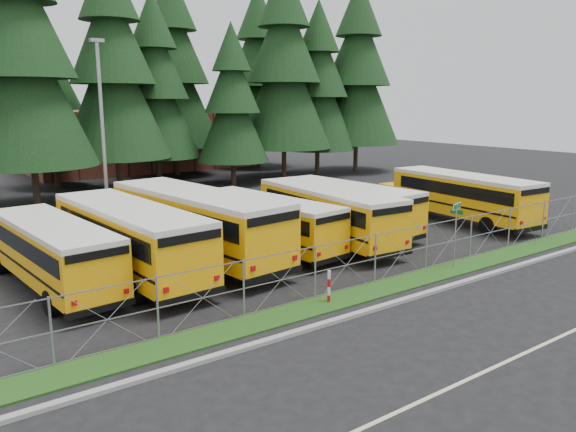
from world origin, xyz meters
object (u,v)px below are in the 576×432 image
Objects in this scene: bus_5 at (324,215)px; striped_bollard at (329,287)px; light_standard at (103,130)px; bus_3 at (192,226)px; bus_1 at (51,255)px; bus_6 at (344,208)px; bus_east at (458,198)px; bus_2 at (126,241)px; bus_4 at (263,224)px; street_sign at (456,221)px.

bus_5 reaches higher than striped_bollard.
light_standard is (-2.53, 15.68, 4.90)m from striped_bollard.
bus_3 is 6.82m from bus_5.
bus_3 is (6.04, 0.29, 0.28)m from bus_1.
striped_bollard is (-7.76, -7.93, -0.72)m from bus_6.
bus_east reaches higher than bus_6.
bus_2 is 1.12× the size of bus_6.
bus_6 is at bearing -0.28° from bus_2.
bus_5 is at bearing -16.88° from bus_4.
bus_6 is 11.12m from striped_bollard.
light_standard is at bearing 72.58° from bus_2.
bus_6 is 0.99× the size of light_standard.
street_sign reaches higher than bus_1.
bus_3 is at bearing -82.00° from light_standard.
bus_east is (16.29, -1.82, -0.17)m from bus_3.
striped_bollard is (-7.07, -0.11, -1.43)m from street_sign.
bus_2 reaches higher than bus_4.
striped_bollard is (7.46, -7.47, -0.71)m from bus_1.
bus_4 is 8.80m from street_sign.
striped_bollard is 0.12× the size of light_standard.
striped_bollard is (-2.08, -7.32, -0.68)m from bus_4.
bus_2 is at bearing -179.37° from bus_east.
bus_1 is 6.05m from bus_3.
striped_bollard is at bearing -49.73° from bus_1.
bus_4 is at bearing 178.22° from bus_east.
light_standard is (-9.60, 15.57, 3.47)m from street_sign.
bus_1 is at bearing 177.43° from bus_6.
bus_2 is 3.24m from bus_3.
bus_6 is 13.54m from light_standard.
bus_5 is 1.06× the size of light_standard.
bus_3 reaches higher than street_sign.
bus_3 is at bearing 176.79° from bus_6.
bus_1 is at bearing -179.64° from bus_5.
street_sign is (11.68, -7.12, 0.55)m from bus_2.
bus_2 is 1.04× the size of bus_east.
bus_6 is at bearing -0.48° from bus_4.
light_standard is (4.92, 8.21, 4.19)m from bus_1.
bus_2 is (2.84, -0.24, 0.17)m from bus_1.
bus_4 is (9.54, -0.15, -0.03)m from bus_1.
street_sign is at bearing -48.38° from bus_3.
bus_east is 9.76m from street_sign.
bus_1 is at bearing 176.38° from bus_3.
bus_east reaches higher than striped_bollard.
bus_1 is 0.93× the size of bus_5.
striped_bollard is 16.62m from light_standard.
light_standard is at bearing 112.32° from bus_4.
bus_1 is 22.38m from bus_east.
bus_2 is 8.62m from striped_bollard.
bus_5 is 1.07× the size of bus_6.
bus_4 is at bearing -61.06° from light_standard.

